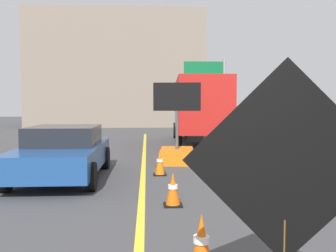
# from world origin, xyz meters

# --- Properties ---
(lane_center_stripe) EXTENTS (0.14, 36.00, 0.01)m
(lane_center_stripe) POSITION_xyz_m (0.00, 6.00, 0.00)
(lane_center_stripe) COLOR yellow
(lane_center_stripe) RESTS_ON ground
(roadwork_sign) EXTENTS (1.62, 0.27, 2.33)m
(roadwork_sign) POSITION_xyz_m (1.21, 2.58, 1.47)
(roadwork_sign) COLOR #593819
(roadwork_sign) RESTS_ON ground
(arrow_board_trailer) EXTENTS (1.60, 1.89, 2.70)m
(arrow_board_trailer) POSITION_xyz_m (1.13, 12.09, 0.48)
(arrow_board_trailer) COLOR orange
(arrow_board_trailer) RESTS_ON ground
(box_truck) EXTENTS (2.82, 8.10, 3.19)m
(box_truck) POSITION_xyz_m (2.75, 18.02, 1.75)
(box_truck) COLOR black
(box_truck) RESTS_ON ground
(pickup_car) EXTENTS (2.13, 4.43, 1.38)m
(pickup_car) POSITION_xyz_m (-2.12, 9.59, 0.70)
(pickup_car) COLOR navy
(pickup_car) RESTS_ON ground
(highway_guide_sign) EXTENTS (2.79, 0.18, 5.00)m
(highway_guide_sign) POSITION_xyz_m (4.47, 23.93, 3.42)
(highway_guide_sign) COLOR gray
(highway_guide_sign) RESTS_ON ground
(far_building_block) EXTENTS (15.40, 9.00, 10.09)m
(far_building_block) POSITION_xyz_m (-2.52, 35.10, 5.05)
(far_building_block) COLOR gray
(far_building_block) RESTS_ON ground
(traffic_cone_near_sign) EXTENTS (0.36, 0.36, 0.71)m
(traffic_cone_near_sign) POSITION_xyz_m (0.74, 3.90, 0.35)
(traffic_cone_near_sign) COLOR black
(traffic_cone_near_sign) RESTS_ON ground
(traffic_cone_mid_lane) EXTENTS (0.36, 0.36, 0.66)m
(traffic_cone_mid_lane) POSITION_xyz_m (0.61, 6.75, 0.32)
(traffic_cone_mid_lane) COLOR black
(traffic_cone_mid_lane) RESTS_ON ground
(traffic_cone_far_lane) EXTENTS (0.36, 0.36, 0.72)m
(traffic_cone_far_lane) POSITION_xyz_m (0.47, 9.85, 0.35)
(traffic_cone_far_lane) COLOR black
(traffic_cone_far_lane) RESTS_ON ground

